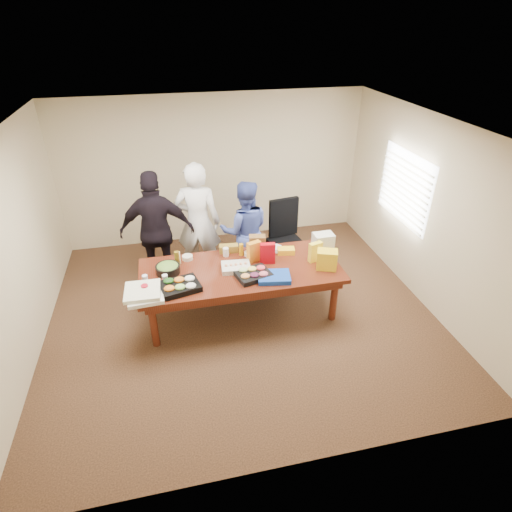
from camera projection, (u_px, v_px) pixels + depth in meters
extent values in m
cube|color=#47301E|center=(242.00, 312.00, 6.21)|extent=(5.50, 5.00, 0.02)
cube|color=white|center=(238.00, 127.00, 4.82)|extent=(5.50, 5.00, 0.02)
cube|color=beige|center=(214.00, 170.00, 7.61)|extent=(5.50, 0.04, 2.70)
cube|color=beige|center=(296.00, 366.00, 3.42)|extent=(5.50, 0.04, 2.70)
cube|color=beige|center=(15.00, 254.00, 5.00)|extent=(0.04, 5.00, 2.70)
cube|color=beige|center=(426.00, 212.00, 6.03)|extent=(0.04, 5.00, 2.70)
cube|color=white|center=(404.00, 187.00, 6.46)|extent=(0.03, 1.40, 1.10)
cube|color=beige|center=(402.00, 188.00, 6.45)|extent=(0.04, 1.36, 1.00)
cube|color=#4C1C0F|center=(241.00, 291.00, 6.01)|extent=(2.80, 1.20, 0.75)
cube|color=black|center=(287.00, 241.00, 6.83)|extent=(0.70, 0.70, 1.20)
imported|color=white|center=(198.00, 222.00, 6.58)|extent=(0.81, 0.63, 1.96)
imported|color=#3C4D9C|center=(245.00, 231.00, 6.64)|extent=(0.88, 0.72, 1.67)
imported|color=black|center=(157.00, 231.00, 6.36)|extent=(1.16, 0.57, 1.91)
cube|color=black|center=(180.00, 286.00, 5.39)|extent=(0.57, 0.49, 0.07)
cube|color=black|center=(253.00, 275.00, 5.63)|extent=(0.52, 0.46, 0.07)
cube|color=silver|center=(236.00, 267.00, 5.80)|extent=(0.42, 0.33, 0.07)
cylinder|color=black|center=(168.00, 269.00, 5.72)|extent=(0.36, 0.36, 0.11)
cube|color=#1340AD|center=(274.00, 277.00, 5.59)|extent=(0.48, 0.39, 0.06)
cube|color=#B30610|center=(268.00, 253.00, 5.89)|extent=(0.22, 0.11, 0.31)
cube|color=yellow|center=(315.00, 252.00, 5.94)|extent=(0.21, 0.13, 0.29)
cube|color=orange|center=(254.00, 252.00, 5.93)|extent=(0.22, 0.15, 0.31)
cylinder|color=white|center=(226.00, 252.00, 6.10)|extent=(0.08, 0.08, 0.13)
cylinder|color=orange|center=(241.00, 250.00, 6.11)|extent=(0.07, 0.07, 0.18)
cylinder|color=brown|center=(177.00, 258.00, 5.85)|extent=(0.08, 0.08, 0.22)
cylinder|color=#F2F1BA|center=(178.00, 258.00, 5.91)|extent=(0.07, 0.07, 0.18)
cube|color=yellow|center=(286.00, 251.00, 6.18)|extent=(0.27, 0.19, 0.08)
cube|color=olive|center=(229.00, 248.00, 6.21)|extent=(0.29, 0.14, 0.11)
cube|color=brown|center=(257.00, 245.00, 6.09)|extent=(0.26, 0.18, 0.31)
cylinder|color=#AA1221|center=(145.00, 289.00, 5.30)|extent=(0.10, 0.10, 0.12)
cylinder|color=white|center=(145.00, 279.00, 5.52)|extent=(0.09, 0.09, 0.10)
cylinder|color=white|center=(165.00, 278.00, 5.52)|extent=(0.09, 0.09, 0.10)
cube|color=white|center=(145.00, 295.00, 5.24)|extent=(0.47, 0.47, 0.05)
cube|color=silver|center=(142.00, 291.00, 5.23)|extent=(0.45, 0.45, 0.05)
cylinder|color=white|center=(274.00, 249.00, 6.30)|extent=(0.34, 0.34, 0.02)
cylinder|color=silver|center=(262.00, 248.00, 6.32)|extent=(0.28, 0.28, 0.02)
cylinder|color=beige|center=(249.00, 254.00, 6.13)|extent=(0.16, 0.16, 0.06)
cylinder|color=beige|center=(187.00, 258.00, 6.03)|extent=(0.19, 0.19, 0.06)
cube|color=silver|center=(323.00, 243.00, 6.14)|extent=(0.29, 0.21, 0.31)
cube|color=yellow|center=(327.00, 260.00, 5.77)|extent=(0.33, 0.28, 0.28)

